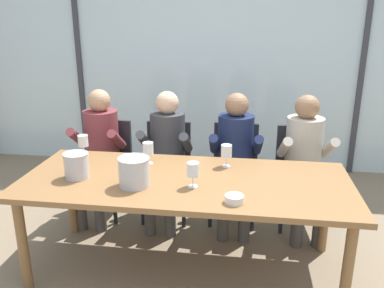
# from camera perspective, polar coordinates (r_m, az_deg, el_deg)

# --- Properties ---
(ground) EXTENTS (14.00, 14.00, 0.00)m
(ground) POSITION_cam_1_polar(r_m,az_deg,el_deg) (4.09, 1.31, -9.10)
(ground) COLOR #847056
(window_glass_panel) EXTENTS (7.56, 0.03, 2.60)m
(window_glass_panel) POSITION_cam_1_polar(r_m,az_deg,el_deg) (4.92, 3.20, 11.42)
(window_glass_panel) COLOR silver
(window_glass_panel) RESTS_ON ground
(window_mullion_left) EXTENTS (0.06, 0.06, 2.60)m
(window_mullion_left) POSITION_cam_1_polar(r_m,az_deg,el_deg) (5.32, -15.75, 11.29)
(window_mullion_left) COLOR #38383D
(window_mullion_left) RESTS_ON ground
(window_mullion_right) EXTENTS (0.06, 0.06, 2.60)m
(window_mullion_right) POSITION_cam_1_polar(r_m,az_deg,el_deg) (5.04, 23.12, 10.21)
(window_mullion_right) COLOR #38383D
(window_mullion_right) RESTS_ON ground
(hillside_vineyard) EXTENTS (13.56, 2.40, 1.56)m
(hillside_vineyard) POSITION_cam_1_polar(r_m,az_deg,el_deg) (8.68, 5.36, 10.76)
(hillside_vineyard) COLOR #477A38
(hillside_vineyard) RESTS_ON ground
(dining_table) EXTENTS (2.36, 0.98, 0.74)m
(dining_table) POSITION_cam_1_polar(r_m,az_deg,el_deg) (2.90, -0.98, -6.21)
(dining_table) COLOR olive
(dining_table) RESTS_ON ground
(chair_near_curtain) EXTENTS (0.49, 0.49, 0.89)m
(chair_near_curtain) POSITION_cam_1_polar(r_m,az_deg,el_deg) (3.97, -11.97, -2.09)
(chair_near_curtain) COLOR #232328
(chair_near_curtain) RESTS_ON ground
(chair_left_of_center) EXTENTS (0.45, 0.45, 0.89)m
(chair_left_of_center) POSITION_cam_1_polar(r_m,az_deg,el_deg) (3.81, -3.51, -2.56)
(chair_left_of_center) COLOR #232328
(chair_left_of_center) RESTS_ON ground
(chair_center) EXTENTS (0.45, 0.45, 0.89)m
(chair_center) POSITION_cam_1_polar(r_m,az_deg,el_deg) (3.78, 6.09, -2.83)
(chair_center) COLOR #232328
(chair_center) RESTS_ON ground
(chair_right_of_center) EXTENTS (0.48, 0.48, 0.89)m
(chair_right_of_center) POSITION_cam_1_polar(r_m,az_deg,el_deg) (3.81, 15.14, -3.22)
(chair_right_of_center) COLOR #232328
(chair_right_of_center) RESTS_ON ground
(person_maroon_top) EXTENTS (0.46, 0.61, 1.21)m
(person_maroon_top) POSITION_cam_1_polar(r_m,az_deg,el_deg) (3.82, -13.09, -0.23)
(person_maroon_top) COLOR brown
(person_maroon_top) RESTS_ON ground
(person_charcoal_jacket) EXTENTS (0.46, 0.61, 1.21)m
(person_charcoal_jacket) POSITION_cam_1_polar(r_m,az_deg,el_deg) (3.64, -3.69, -0.68)
(person_charcoal_jacket) COLOR #38383D
(person_charcoal_jacket) RESTS_ON ground
(person_navy_polo) EXTENTS (0.47, 0.62, 1.21)m
(person_navy_polo) POSITION_cam_1_polar(r_m,az_deg,el_deg) (3.57, 6.21, -1.14)
(person_navy_polo) COLOR #192347
(person_navy_polo) RESTS_ON ground
(person_beige_jumper) EXTENTS (0.49, 0.63, 1.21)m
(person_beige_jumper) POSITION_cam_1_polar(r_m,az_deg,el_deg) (3.61, 15.82, -1.54)
(person_beige_jumper) COLOR #B7AD9E
(person_beige_jumper) RESTS_ON ground
(ice_bucket_primary) EXTENTS (0.22, 0.22, 0.21)m
(ice_bucket_primary) POSITION_cam_1_polar(r_m,az_deg,el_deg) (2.75, -8.28, -3.89)
(ice_bucket_primary) COLOR #B7B7BC
(ice_bucket_primary) RESTS_ON dining_table
(ice_bucket_secondary) EXTENTS (0.18, 0.18, 0.19)m
(ice_bucket_secondary) POSITION_cam_1_polar(r_m,az_deg,el_deg) (2.98, -16.17, -2.89)
(ice_bucket_secondary) COLOR #B7B7BC
(ice_bucket_secondary) RESTS_ON dining_table
(tasting_bowl) EXTENTS (0.12, 0.12, 0.05)m
(tasting_bowl) POSITION_cam_1_polar(r_m,az_deg,el_deg) (2.53, 6.06, -7.82)
(tasting_bowl) COLOR silver
(tasting_bowl) RESTS_ON dining_table
(wine_glass_by_left_taster) EXTENTS (0.08, 0.08, 0.17)m
(wine_glass_by_left_taster) POSITION_cam_1_polar(r_m,az_deg,el_deg) (2.70, 0.14, -3.81)
(wine_glass_by_left_taster) COLOR silver
(wine_glass_by_left_taster) RESTS_ON dining_table
(wine_glass_near_bucket) EXTENTS (0.08, 0.08, 0.17)m
(wine_glass_near_bucket) POSITION_cam_1_polar(r_m,az_deg,el_deg) (3.08, 4.93, -1.13)
(wine_glass_near_bucket) COLOR silver
(wine_glass_near_bucket) RESTS_ON dining_table
(wine_glass_center_pour) EXTENTS (0.08, 0.08, 0.17)m
(wine_glass_center_pour) POSITION_cam_1_polar(r_m,az_deg,el_deg) (3.43, -15.27, 0.31)
(wine_glass_center_pour) COLOR silver
(wine_glass_center_pour) RESTS_ON dining_table
(wine_glass_by_right_taster) EXTENTS (0.08, 0.08, 0.17)m
(wine_glass_by_right_taster) POSITION_cam_1_polar(r_m,az_deg,el_deg) (3.14, -6.29, -0.76)
(wine_glass_by_right_taster) COLOR silver
(wine_glass_by_right_taster) RESTS_ON dining_table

